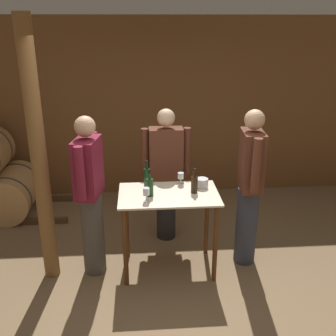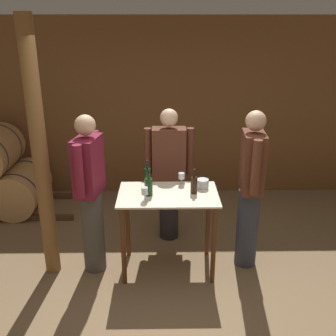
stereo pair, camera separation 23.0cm
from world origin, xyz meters
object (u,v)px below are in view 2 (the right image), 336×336
at_px(ice_bucket, 203,184).
at_px(person_visitor_with_scarf, 90,192).
at_px(wine_bottle_far_left, 147,177).
at_px(wine_glass_near_center, 182,176).
at_px(person_host, 250,187).
at_px(person_visitor_bearded, 169,173).
at_px(wine_bottle_left, 149,186).
at_px(wine_glass_near_left, 145,191).
at_px(wine_bottle_center, 194,184).
at_px(wooden_post, 40,156).

xyz_separation_m(ice_bucket, person_visitor_with_scarf, (-1.19, -0.13, -0.03)).
distance_m(wine_bottle_far_left, wine_glass_near_center, 0.38).
distance_m(ice_bucket, person_host, 0.51).
bearing_deg(person_visitor_bearded, person_visitor_with_scarf, -141.02).
xyz_separation_m(wine_bottle_left, wine_glass_near_left, (-0.04, -0.14, 0.00)).
relative_size(ice_bucket, person_visitor_bearded, 0.08).
distance_m(wine_bottle_center, person_visitor_bearded, 0.74).
relative_size(wine_glass_near_center, person_visitor_bearded, 0.08).
relative_size(wine_bottle_left, person_host, 0.15).
bearing_deg(wine_glass_near_left, wooden_post, 171.75).
distance_m(wooden_post, wine_bottle_far_left, 1.13).
distance_m(wine_glass_near_left, person_visitor_with_scarf, 0.61).
bearing_deg(person_visitor_with_scarf, wine_bottle_center, -0.13).
distance_m(wine_bottle_far_left, person_host, 1.11).
relative_size(wine_bottle_left, wine_glass_near_left, 1.83).
height_order(wine_bottle_far_left, wine_glass_near_center, wine_bottle_far_left).
bearing_deg(person_host, wine_glass_near_center, 167.82).
distance_m(wine_bottle_left, wine_glass_near_left, 0.14).
xyz_separation_m(wooden_post, wine_bottle_left, (1.09, -0.01, -0.33)).
height_order(wine_bottle_far_left, person_visitor_bearded, person_visitor_bearded).
bearing_deg(wine_bottle_far_left, ice_bucket, -3.31).
height_order(wine_bottle_center, person_host, person_host).
height_order(wine_bottle_far_left, person_visitor_with_scarf, person_visitor_with_scarf).
bearing_deg(wooden_post, wine_glass_near_center, 10.29).
xyz_separation_m(wine_glass_near_center, person_visitor_with_scarf, (-0.97, -0.23, -0.08)).
bearing_deg(person_visitor_with_scarf, wine_glass_near_left, -17.46).
height_order(wine_bottle_far_left, wine_bottle_center, wine_bottle_far_left).
distance_m(wine_glass_near_center, person_visitor_with_scarf, 1.00).
bearing_deg(ice_bucket, person_host, -6.57).
relative_size(wooden_post, ice_bucket, 20.54).
relative_size(wine_glass_near_center, person_visitor_with_scarf, 0.08).
relative_size(wine_bottle_left, ice_bucket, 2.05).
height_order(wooden_post, person_host, wooden_post).
bearing_deg(wine_bottle_far_left, person_visitor_bearded, 64.83).
xyz_separation_m(wooden_post, wine_glass_near_left, (1.05, -0.15, -0.33)).
height_order(wine_glass_near_center, person_visitor_with_scarf, person_visitor_with_scarf).
distance_m(wine_bottle_center, person_host, 0.62).
distance_m(wooden_post, person_host, 2.21).
relative_size(wooden_post, person_visitor_with_scarf, 1.53).
bearing_deg(wine_bottle_far_left, wine_bottle_left, -84.20).
relative_size(wine_glass_near_left, person_visitor_with_scarf, 0.08).
xyz_separation_m(wine_bottle_far_left, wine_bottle_left, (0.02, -0.21, -0.02)).
xyz_separation_m(wine_bottle_far_left, wine_bottle_center, (0.49, -0.17, -0.02)).
bearing_deg(wine_glass_near_center, wine_bottle_far_left, -170.07).
relative_size(wine_glass_near_center, ice_bucket, 1.04).
bearing_deg(wooden_post, person_visitor_bearded, 28.52).
height_order(wine_glass_near_left, ice_bucket, wine_glass_near_left).
relative_size(wine_bottle_center, ice_bucket, 2.06).
bearing_deg(wine_glass_near_center, wine_glass_near_left, -133.37).
relative_size(wine_glass_near_left, ice_bucket, 1.12).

